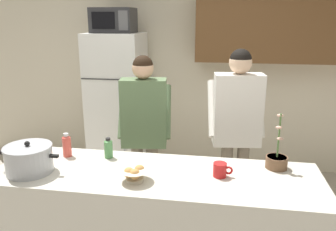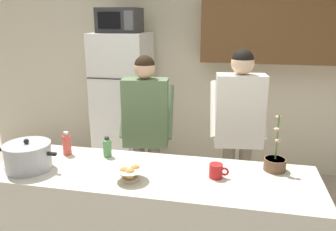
{
  "view_description": "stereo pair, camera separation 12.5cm",
  "coord_description": "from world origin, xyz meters",
  "px_view_note": "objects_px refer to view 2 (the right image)",
  "views": [
    {
      "loc": [
        0.43,
        -2.07,
        1.94
      ],
      "look_at": [
        0.0,
        0.55,
        1.17
      ],
      "focal_mm": 36.29,
      "sensor_mm": 36.0,
      "label": 1
    },
    {
      "loc": [
        0.55,
        -2.05,
        1.94
      ],
      "look_at": [
        0.0,
        0.55,
        1.17
      ],
      "focal_mm": 36.29,
      "sensor_mm": 36.0,
      "label": 2
    }
  ],
  "objects_px": {
    "potted_orchid": "(275,162)",
    "bread_bowl": "(130,173)",
    "refrigerator": "(124,105)",
    "microwave": "(120,20)",
    "person_near_pot": "(146,122)",
    "bottle_near_edge": "(67,143)",
    "coffee_mug": "(216,171)",
    "bottle_mid_counter": "(107,147)",
    "person_by_sink": "(239,120)",
    "cooking_pot": "(28,156)"
  },
  "relations": [
    {
      "from": "potted_orchid",
      "to": "bread_bowl",
      "type": "bearing_deg",
      "value": -159.33
    },
    {
      "from": "refrigerator",
      "to": "potted_orchid",
      "type": "distance_m",
      "value": 2.34
    },
    {
      "from": "microwave",
      "to": "bread_bowl",
      "type": "height_order",
      "value": "microwave"
    },
    {
      "from": "person_near_pot",
      "to": "bottle_near_edge",
      "type": "xyz_separation_m",
      "value": [
        -0.45,
        -0.66,
        -0.0
      ]
    },
    {
      "from": "person_near_pot",
      "to": "coffee_mug",
      "type": "xyz_separation_m",
      "value": [
        0.71,
        -0.82,
        -0.04
      ]
    },
    {
      "from": "bottle_mid_counter",
      "to": "coffee_mug",
      "type": "bearing_deg",
      "value": -12.4
    },
    {
      "from": "person_by_sink",
      "to": "coffee_mug",
      "type": "bearing_deg",
      "value": -98.31
    },
    {
      "from": "potted_orchid",
      "to": "microwave",
      "type": "bearing_deg",
      "value": 135.96
    },
    {
      "from": "refrigerator",
      "to": "person_near_pot",
      "type": "xyz_separation_m",
      "value": [
        0.57,
        -1.01,
        0.13
      ]
    },
    {
      "from": "cooking_pot",
      "to": "coffee_mug",
      "type": "height_order",
      "value": "cooking_pot"
    },
    {
      "from": "person_by_sink",
      "to": "potted_orchid",
      "type": "relative_size",
      "value": 4.24
    },
    {
      "from": "microwave",
      "to": "bread_bowl",
      "type": "xyz_separation_m",
      "value": [
        0.74,
        -1.97,
        -0.94
      ]
    },
    {
      "from": "potted_orchid",
      "to": "person_by_sink",
      "type": "bearing_deg",
      "value": 109.66
    },
    {
      "from": "person_by_sink",
      "to": "bread_bowl",
      "type": "relative_size",
      "value": 8.04
    },
    {
      "from": "cooking_pot",
      "to": "bottle_mid_counter",
      "type": "xyz_separation_m",
      "value": [
        0.45,
        0.32,
        -0.02
      ]
    },
    {
      "from": "coffee_mug",
      "to": "bread_bowl",
      "type": "bearing_deg",
      "value": -164.07
    },
    {
      "from": "person_near_pot",
      "to": "bottle_near_edge",
      "type": "height_order",
      "value": "person_near_pot"
    },
    {
      "from": "refrigerator",
      "to": "person_near_pot",
      "type": "height_order",
      "value": "refrigerator"
    },
    {
      "from": "microwave",
      "to": "refrigerator",
      "type": "bearing_deg",
      "value": 90.07
    },
    {
      "from": "bread_bowl",
      "to": "potted_orchid",
      "type": "relative_size",
      "value": 0.53
    },
    {
      "from": "microwave",
      "to": "cooking_pot",
      "type": "distance_m",
      "value": 2.14
    },
    {
      "from": "person_near_pot",
      "to": "coffee_mug",
      "type": "bearing_deg",
      "value": -49.21
    },
    {
      "from": "person_near_pot",
      "to": "bottle_mid_counter",
      "type": "height_order",
      "value": "person_near_pot"
    },
    {
      "from": "bottle_near_edge",
      "to": "person_by_sink",
      "type": "bearing_deg",
      "value": 30.16
    },
    {
      "from": "cooking_pot",
      "to": "bottle_mid_counter",
      "type": "bearing_deg",
      "value": 35.31
    },
    {
      "from": "person_by_sink",
      "to": "potted_orchid",
      "type": "bearing_deg",
      "value": -70.34
    },
    {
      "from": "person_by_sink",
      "to": "cooking_pot",
      "type": "relative_size",
      "value": 3.92
    },
    {
      "from": "bread_bowl",
      "to": "potted_orchid",
      "type": "xyz_separation_m",
      "value": [
        0.93,
        0.35,
        0.01
      ]
    },
    {
      "from": "bread_bowl",
      "to": "bottle_near_edge",
      "type": "relative_size",
      "value": 1.14
    },
    {
      "from": "coffee_mug",
      "to": "potted_orchid",
      "type": "height_order",
      "value": "potted_orchid"
    },
    {
      "from": "refrigerator",
      "to": "microwave",
      "type": "relative_size",
      "value": 3.68
    },
    {
      "from": "bottle_near_edge",
      "to": "potted_orchid",
      "type": "bearing_deg",
      "value": 1.34
    },
    {
      "from": "refrigerator",
      "to": "potted_orchid",
      "type": "height_order",
      "value": "refrigerator"
    },
    {
      "from": "person_near_pot",
      "to": "potted_orchid",
      "type": "relative_size",
      "value": 4.08
    },
    {
      "from": "person_by_sink",
      "to": "coffee_mug",
      "type": "xyz_separation_m",
      "value": [
        -0.13,
        -0.91,
        -0.09
      ]
    },
    {
      "from": "cooking_pot",
      "to": "person_by_sink",
      "type": "bearing_deg",
      "value": 36.33
    },
    {
      "from": "cooking_pot",
      "to": "refrigerator",
      "type": "bearing_deg",
      "value": 89.77
    },
    {
      "from": "microwave",
      "to": "coffee_mug",
      "type": "xyz_separation_m",
      "value": [
        1.28,
        -1.81,
        -0.94
      ]
    },
    {
      "from": "cooking_pot",
      "to": "bottle_near_edge",
      "type": "bearing_deg",
      "value": 65.84
    },
    {
      "from": "refrigerator",
      "to": "microwave",
      "type": "bearing_deg",
      "value": -89.93
    },
    {
      "from": "person_near_pot",
      "to": "bottle_near_edge",
      "type": "bearing_deg",
      "value": -123.95
    },
    {
      "from": "refrigerator",
      "to": "person_by_sink",
      "type": "bearing_deg",
      "value": -33.13
    },
    {
      "from": "microwave",
      "to": "bottle_mid_counter",
      "type": "distance_m",
      "value": 1.92
    },
    {
      "from": "bottle_mid_counter",
      "to": "person_near_pot",
      "type": "bearing_deg",
      "value": 78.83
    },
    {
      "from": "person_by_sink",
      "to": "bottle_mid_counter",
      "type": "distance_m",
      "value": 1.21
    },
    {
      "from": "microwave",
      "to": "potted_orchid",
      "type": "relative_size",
      "value": 1.21
    },
    {
      "from": "cooking_pot",
      "to": "bottle_mid_counter",
      "type": "height_order",
      "value": "cooking_pot"
    },
    {
      "from": "microwave",
      "to": "cooking_pot",
      "type": "bearing_deg",
      "value": -90.23
    },
    {
      "from": "coffee_mug",
      "to": "potted_orchid",
      "type": "relative_size",
      "value": 0.33
    },
    {
      "from": "microwave",
      "to": "coffee_mug",
      "type": "height_order",
      "value": "microwave"
    }
  ]
}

